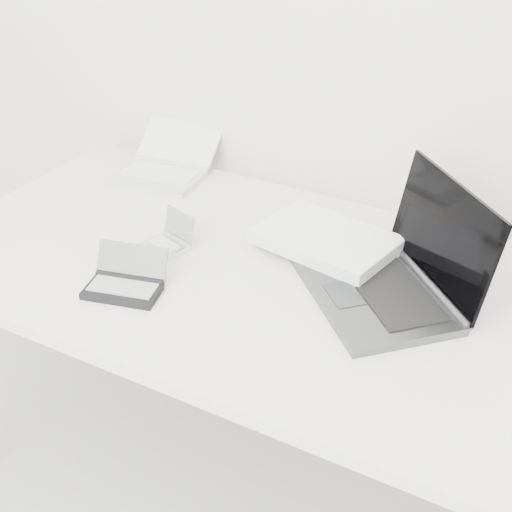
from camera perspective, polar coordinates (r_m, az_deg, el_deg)
The scene contains 5 objects.
desk at distance 1.56m, azimuth 1.67°, elevation -2.94°, with size 1.60×0.80×0.73m.
laptop_large at distance 1.54m, azimuth 8.53°, elevation -0.24°, with size 0.56×0.45×0.24m.
netbook_open_white at distance 1.99m, azimuth -7.34°, elevation 7.07°, with size 0.26×0.30×0.10m.
pda_silver at distance 1.64m, azimuth -6.96°, elevation 1.20°, with size 0.12×0.12×0.08m.
palmtop_charcoal at distance 1.50m, azimuth -10.42°, elevation -2.16°, with size 0.18×0.15×0.08m.
Camera 1 is at (0.58, 0.40, 1.57)m, focal length 50.00 mm.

